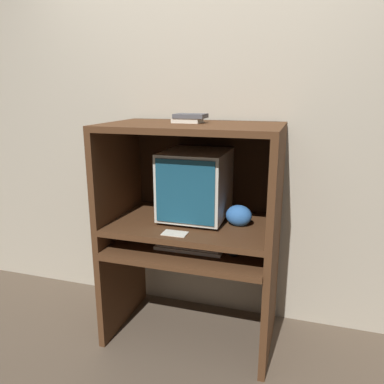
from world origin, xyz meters
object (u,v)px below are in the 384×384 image
keyboard (189,248)px  mouse (233,253)px  snack_bag (239,216)px  crt_monitor (195,184)px  book_stack (189,118)px

keyboard → mouse: 0.27m
mouse → snack_bag: snack_bag is taller
keyboard → snack_bag: snack_bag is taller
crt_monitor → mouse: 0.49m
mouse → keyboard: bearing=177.9°
snack_bag → crt_monitor: bearing=168.7°
crt_monitor → snack_bag: size_ratio=2.84×
keyboard → crt_monitor: bearing=96.2°
keyboard → book_stack: (-0.05, 0.17, 0.76)m
keyboard → mouse: bearing=-2.1°
crt_monitor → mouse: size_ratio=7.18×
mouse → book_stack: book_stack is taller
keyboard → book_stack: book_stack is taller
snack_bag → keyboard: bearing=-155.3°
crt_monitor → snack_bag: crt_monitor is taller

